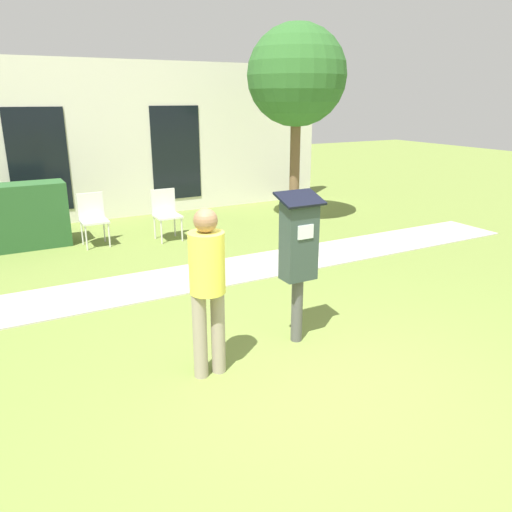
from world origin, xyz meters
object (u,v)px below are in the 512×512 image
parking_meter (299,249)px  person_standing (207,281)px  outdoor_chair_left (93,215)px  outdoor_chair_middle (166,210)px

parking_meter → person_standing: parking_meter is taller
outdoor_chair_left → outdoor_chair_middle: 1.26m
parking_meter → outdoor_chair_left: parking_meter is taller
person_standing → outdoor_chair_middle: 4.84m
outdoor_chair_left → person_standing: bearing=-100.1°
person_standing → outdoor_chair_left: 4.94m
outdoor_chair_middle → outdoor_chair_left: bearing=144.1°
person_standing → outdoor_chair_left: person_standing is taller
parking_meter → person_standing: bearing=-170.6°
parking_meter → outdoor_chair_left: 4.89m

